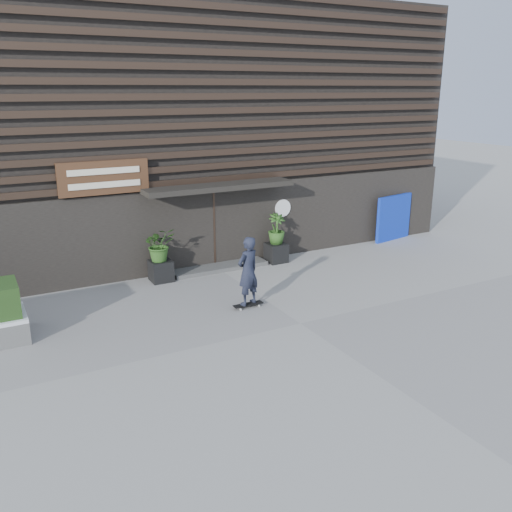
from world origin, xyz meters
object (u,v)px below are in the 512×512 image
planter_pot_right (276,253)px  blue_tarp (394,218)px  planter_pot_left (161,271)px  skateboarder (248,271)px

planter_pot_right → blue_tarp: size_ratio=0.34×
planter_pot_right → planter_pot_left: bearing=180.0°
planter_pot_right → blue_tarp: (5.06, 0.30, 0.52)m
blue_tarp → skateboarder: 8.26m
planter_pot_right → blue_tarp: 5.10m
blue_tarp → skateboarder: bearing=-167.5°
planter_pot_right → skateboarder: (-2.53, -2.95, 0.66)m
planter_pot_left → blue_tarp: blue_tarp is taller
planter_pot_right → blue_tarp: blue_tarp is taller
planter_pot_left → skateboarder: size_ratio=0.33×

